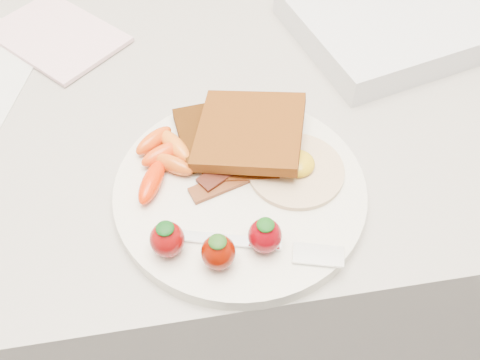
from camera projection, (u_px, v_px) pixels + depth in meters
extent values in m
cube|color=gray|center=(218.00, 267.00, 1.04)|extent=(2.00, 0.60, 0.90)
cylinder|color=silver|center=(240.00, 191.00, 0.58)|extent=(0.27, 0.27, 0.02)
cube|color=black|center=(219.00, 133.00, 0.61)|extent=(0.10, 0.10, 0.01)
cube|color=#502F0A|center=(250.00, 131.00, 0.59)|extent=(0.15, 0.15, 0.03)
cylinder|color=beige|center=(296.00, 170.00, 0.58)|extent=(0.11, 0.11, 0.01)
ellipsoid|color=gold|center=(298.00, 163.00, 0.58)|extent=(0.04, 0.04, 0.02)
cube|color=#40160E|center=(227.00, 182.00, 0.57)|extent=(0.09, 0.05, 0.00)
cube|color=#481506|center=(240.00, 174.00, 0.57)|extent=(0.08, 0.03, 0.00)
cube|color=black|center=(232.00, 166.00, 0.58)|extent=(0.08, 0.06, 0.00)
ellipsoid|color=#E7430F|center=(163.00, 154.00, 0.58)|extent=(0.06, 0.04, 0.02)
ellipsoid|color=#D25514|center=(172.00, 164.00, 0.58)|extent=(0.05, 0.04, 0.02)
ellipsoid|color=red|center=(152.00, 182.00, 0.56)|extent=(0.04, 0.06, 0.02)
ellipsoid|color=orange|center=(175.00, 146.00, 0.59)|extent=(0.04, 0.06, 0.02)
ellipsoid|color=#E0480E|center=(154.00, 140.00, 0.60)|extent=(0.05, 0.05, 0.02)
ellipsoid|color=#770707|center=(167.00, 239.00, 0.51)|extent=(0.03, 0.03, 0.04)
ellipsoid|color=#0C3D0F|center=(165.00, 228.00, 0.49)|extent=(0.02, 0.02, 0.01)
ellipsoid|color=#680C00|center=(218.00, 252.00, 0.50)|extent=(0.03, 0.03, 0.04)
ellipsoid|color=#1F4913|center=(218.00, 242.00, 0.48)|extent=(0.02, 0.02, 0.01)
ellipsoid|color=#710108|center=(265.00, 236.00, 0.51)|extent=(0.03, 0.03, 0.04)
ellipsoid|color=#10480F|center=(266.00, 225.00, 0.49)|extent=(0.02, 0.02, 0.01)
cube|color=white|center=(222.00, 239.00, 0.52)|extent=(0.12, 0.04, 0.00)
cube|color=silver|center=(318.00, 255.00, 0.51)|extent=(0.05, 0.04, 0.00)
cube|color=beige|center=(57.00, 36.00, 0.75)|extent=(0.21, 0.22, 0.01)
cube|color=silver|center=(397.00, 19.00, 0.75)|extent=(0.32, 0.28, 0.04)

